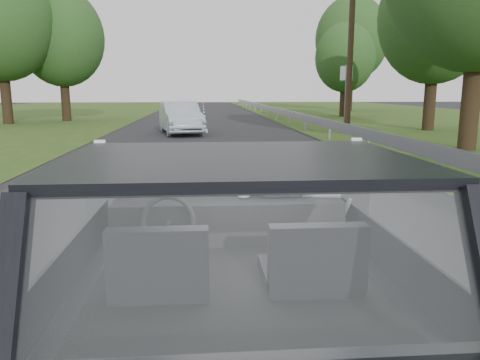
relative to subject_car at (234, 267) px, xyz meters
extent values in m
cube|color=black|center=(0.00, 0.00, 0.00)|extent=(1.80, 4.00, 1.45)
cube|color=black|center=(0.00, 0.62, 0.12)|extent=(1.58, 0.45, 0.30)
cube|color=black|center=(-0.40, -0.29, 0.16)|extent=(0.50, 0.72, 0.42)
cube|color=black|center=(0.40, -0.29, 0.16)|extent=(0.50, 0.72, 0.42)
torus|color=black|center=(-0.40, 0.33, 0.20)|extent=(0.36, 0.36, 0.04)
ellipsoid|color=gray|center=(0.34, 0.61, 0.36)|extent=(0.58, 0.22, 0.25)
cube|color=#999CA6|center=(4.30, 10.00, -0.15)|extent=(0.05, 90.00, 0.32)
imported|color=#A7B2C2|center=(-1.05, 16.83, -0.07)|extent=(2.27, 4.20, 1.31)
cube|color=#156020|center=(6.02, 17.38, 0.69)|extent=(0.36, 1.13, 2.82)
cylinder|color=#322317|center=(5.73, 16.10, 2.76)|extent=(0.24, 0.24, 6.97)
camera|label=1|loc=(-0.17, -2.61, 1.02)|focal=35.00mm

